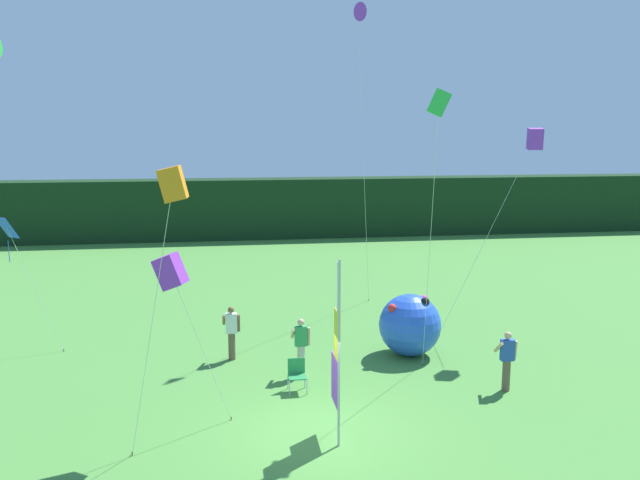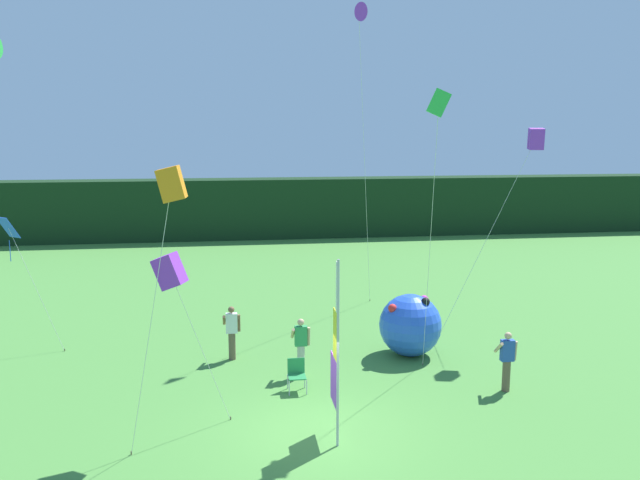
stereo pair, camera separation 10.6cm
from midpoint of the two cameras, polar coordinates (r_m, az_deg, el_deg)
name	(u,v)px [view 1 (the left image)]	position (r m, az deg, el deg)	size (l,w,h in m)	color
ground_plane	(320,433)	(16.35, -0.19, -16.45)	(120.00, 120.00, 0.00)	#478438
distant_treeline	(257,208)	(43.89, -5.59, 2.77)	(80.00, 2.40, 3.93)	black
banner_flag	(337,354)	(15.20, 1.28, -9.93)	(0.06, 1.03, 4.38)	#B7B7BC
person_near_banner	(301,345)	(19.40, -1.83, -9.18)	(0.55, 0.48, 1.74)	#B7B2A3
person_mid_field	(231,331)	(20.91, -7.87, -7.90)	(0.55, 0.48, 1.72)	brown
person_far_left	(507,359)	(19.07, 15.83, -9.98)	(0.55, 0.48, 1.69)	brown
inflatable_balloon	(410,325)	(21.29, 7.71, -7.34)	(2.00, 2.00, 2.00)	blue
folding_chair	(297,373)	(18.53, -2.19, -11.49)	(0.51, 0.51, 0.89)	#BCBCC1
kite_orange_box_0	(173,185)	(13.72, -12.95, 4.69)	(1.47, 0.69, 6.47)	brown
kite_purple_delta_1	(358,15)	(24.45, 3.20, 19.02)	(1.51, 3.02, 11.62)	brown
kite_purple_box_2	(535,140)	(23.15, 18.08, 8.31)	(3.75, 0.77, 7.24)	brown
kite_purple_box_4	(171,272)	(15.28, -13.10, -2.70)	(1.73, 1.03, 4.43)	brown
kite_blue_diamond_5	(9,233)	(23.34, -25.60, 0.56)	(2.02, 0.96, 4.42)	brown
kite_green_box_6	(439,105)	(17.47, 10.16, 11.53)	(0.78, 2.34, 8.23)	brown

